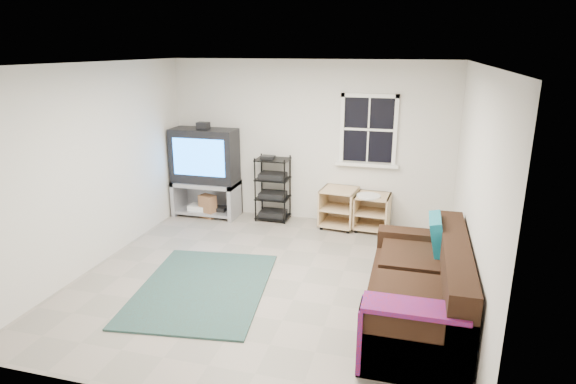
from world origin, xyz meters
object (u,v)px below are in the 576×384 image
(tv_unit, at_px, (205,165))
(sofa, at_px, (421,292))
(side_table_left, at_px, (339,206))
(side_table_right, at_px, (372,209))
(av_rack, at_px, (273,193))

(tv_unit, xyz_separation_m, sofa, (3.54, -2.56, -0.53))
(tv_unit, xyz_separation_m, side_table_left, (2.27, 0.05, -0.54))
(tv_unit, relative_size, side_table_right, 2.67)
(tv_unit, xyz_separation_m, side_table_right, (2.80, 0.04, -0.55))
(av_rack, relative_size, side_table_left, 1.70)
(side_table_right, xyz_separation_m, sofa, (0.75, -2.60, 0.02))
(av_rack, bearing_deg, tv_unit, -176.15)
(side_table_left, height_order, side_table_right, side_table_left)
(av_rack, distance_m, side_table_left, 1.13)
(tv_unit, bearing_deg, side_table_left, 1.20)
(side_table_left, xyz_separation_m, sofa, (1.27, -2.60, 0.01))
(side_table_left, relative_size, side_table_right, 1.06)
(av_rack, height_order, side_table_right, av_rack)
(side_table_left, height_order, sofa, sofa)
(tv_unit, relative_size, side_table_left, 2.53)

